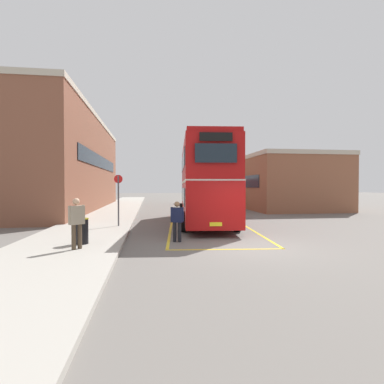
{
  "coord_description": "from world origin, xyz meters",
  "views": [
    {
      "loc": [
        -3.5,
        -10.44,
        2.25
      ],
      "look_at": [
        -0.55,
        10.91,
        1.79
      ],
      "focal_mm": 28.33,
      "sensor_mm": 36.0,
      "label": 1
    }
  ],
  "objects": [
    {
      "name": "ground_plane",
      "position": [
        0.0,
        14.4,
        0.0
      ],
      "size": [
        135.6,
        135.6,
        0.0
      ],
      "primitive_type": "plane",
      "color": "#66605B"
    },
    {
      "name": "sidewalk_left",
      "position": [
        -6.5,
        16.8,
        0.07
      ],
      "size": [
        4.0,
        57.6,
        0.14
      ],
      "primitive_type": "cube",
      "color": "#A39E93",
      "rests_on": "ground"
    },
    {
      "name": "brick_building_left",
      "position": [
        -10.89,
        19.02,
        4.24
      ],
      "size": [
        5.7,
        24.68,
        8.47
      ],
      "color": "brown",
      "rests_on": "ground"
    },
    {
      "name": "depot_building_right",
      "position": [
        9.41,
        18.87,
        2.56
      ],
      "size": [
        7.96,
        13.65,
        5.12
      ],
      "color": "brown",
      "rests_on": "ground"
    },
    {
      "name": "double_decker_bus",
      "position": [
        -0.3,
        7.24,
        2.51
      ],
      "size": [
        3.55,
        10.85,
        4.75
      ],
      "color": "black",
      "rests_on": "ground"
    },
    {
      "name": "single_deck_bus",
      "position": [
        2.61,
        24.62,
        1.64
      ],
      "size": [
        3.13,
        8.48,
        3.02
      ],
      "color": "black",
      "rests_on": "ground"
    },
    {
      "name": "pedestrian_boarding",
      "position": [
        -2.44,
        1.55,
        0.92
      ],
      "size": [
        0.51,
        0.37,
        1.61
      ],
      "color": "black",
      "rests_on": "ground"
    },
    {
      "name": "pedestrian_waiting_near",
      "position": [
        -5.92,
        -0.02,
        1.12
      ],
      "size": [
        0.51,
        0.48,
        1.69
      ],
      "color": "#473828",
      "rests_on": "sidewalk_left"
    },
    {
      "name": "litter_bin",
      "position": [
        -5.94,
        0.89,
        0.61
      ],
      "size": [
        0.46,
        0.46,
        0.93
      ],
      "color": "black",
      "rests_on": "sidewalk_left"
    },
    {
      "name": "bus_stop_sign",
      "position": [
        -5.15,
        5.73,
        1.75
      ],
      "size": [
        0.44,
        0.08,
        2.67
      ],
      "color": "#4C4C51",
      "rests_on": "sidewalk_left"
    },
    {
      "name": "bay_marking_yellow",
      "position": [
        -0.38,
        5.27,
        0.0
      ],
      "size": [
        5.37,
        13.03,
        0.01
      ],
      "color": "gold",
      "rests_on": "ground"
    }
  ]
}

